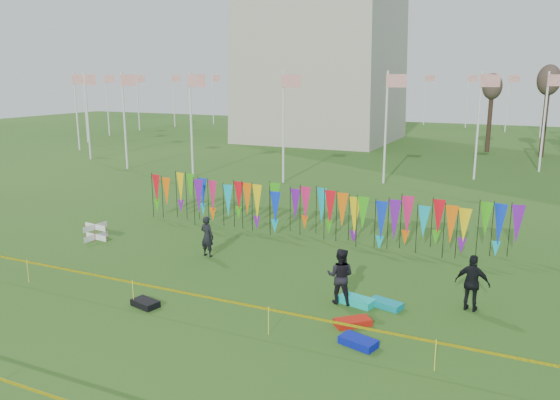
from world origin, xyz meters
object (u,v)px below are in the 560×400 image
at_px(kite_bag_turquoise, 357,301).
at_px(kite_bag_red, 353,322).
at_px(person_mid, 340,276).
at_px(kite_bag_black, 145,303).
at_px(box_kite, 96,232).
at_px(person_left, 207,236).
at_px(kite_bag_blue, 358,342).
at_px(person_right, 472,283).
at_px(kite_bag_teal, 386,304).

xyz_separation_m(kite_bag_turquoise, kite_bag_red, (0.38, -1.62, -0.02)).
relative_size(person_mid, kite_bag_black, 2.06).
distance_m(box_kite, person_left, 6.13).
distance_m(box_kite, kite_bag_blue, 15.18).
bearing_deg(person_right, person_mid, 22.78).
height_order(person_left, kite_bag_red, person_left).
xyz_separation_m(box_kite, kite_bag_blue, (14.41, -4.78, -0.28)).
relative_size(person_mid, person_right, 1.01).
bearing_deg(box_kite, kite_bag_blue, -18.36).
relative_size(person_right, kite_bag_blue, 1.79).
relative_size(kite_bag_turquoise, kite_bag_black, 1.28).
bearing_deg(kite_bag_turquoise, person_left, 163.44).
relative_size(person_mid, kite_bag_blue, 1.82).
height_order(kite_bag_turquoise, kite_bag_teal, kite_bag_turquoise).
distance_m(person_left, kite_bag_turquoise, 7.73).
bearing_deg(kite_bag_red, person_right, 40.49).
bearing_deg(kite_bag_blue, kite_bag_teal, 89.32).
distance_m(kite_bag_red, kite_bag_black, 6.98).
bearing_deg(box_kite, person_left, 2.06).
distance_m(kite_bag_turquoise, kite_bag_black, 7.18).
relative_size(person_right, kite_bag_black, 2.03).
distance_m(box_kite, person_mid, 13.10).
bearing_deg(kite_bag_black, kite_bag_turquoise, 26.56).
distance_m(person_right, kite_bag_black, 10.93).
xyz_separation_m(person_right, kite_bag_black, (-10.00, -4.33, -0.85)).
height_order(box_kite, person_mid, person_mid).
relative_size(box_kite, person_left, 0.44).
distance_m(person_mid, kite_bag_blue, 3.18).
distance_m(box_kite, kite_bag_black, 8.77).
bearing_deg(person_mid, person_right, -169.84).
bearing_deg(kite_bag_red, kite_bag_black, -166.84).
height_order(kite_bag_black, kite_bag_teal, kite_bag_black).
height_order(person_right, kite_bag_blue, person_right).
bearing_deg(person_left, kite_bag_blue, 156.50).
relative_size(person_left, kite_bag_turquoise, 1.47).
xyz_separation_m(kite_bag_turquoise, kite_bag_teal, (0.96, 0.18, -0.01)).
distance_m(kite_bag_blue, kite_bag_teal, 2.99).
bearing_deg(person_left, kite_bag_turquoise, 171.01).
bearing_deg(kite_bag_blue, person_mid, 119.02).
bearing_deg(person_right, kite_bag_teal, 25.62).
bearing_deg(kite_bag_blue, person_right, 55.88).
bearing_deg(kite_bag_red, kite_bag_turquoise, 103.17).
bearing_deg(box_kite, kite_bag_red, -14.53).
bearing_deg(kite_bag_turquoise, kite_bag_teal, 10.88).
height_order(person_mid, kite_bag_black, person_mid).
relative_size(box_kite, kite_bag_turquoise, 0.65).
bearing_deg(person_mid, kite_bag_red, 115.74).
bearing_deg(person_mid, kite_bag_blue, 112.46).
bearing_deg(kite_bag_turquoise, kite_bag_blue, -71.80).
xyz_separation_m(person_left, person_right, (10.96, -1.08, 0.07)).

